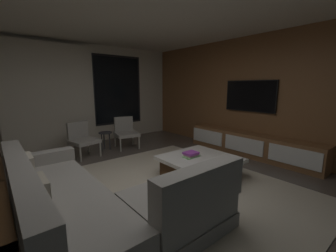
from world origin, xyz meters
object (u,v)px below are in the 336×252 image
accent_chair_near_window (126,131)px  accent_chair_by_curtain (82,137)px  coffee_table (200,167)px  mounted_tv (250,96)px  sectional_couch (92,205)px  media_console (250,145)px  side_stool (105,136)px  book_stack_on_coffee_table (191,154)px

accent_chair_near_window → accent_chair_by_curtain: bearing=-177.9°
coffee_table → mounted_tv: mounted_tv is taller
sectional_couch → coffee_table: bearing=5.7°
sectional_couch → accent_chair_near_window: sectional_couch is taller
accent_chair_by_curtain → media_console: 3.83m
coffee_table → mounted_tv: size_ratio=0.94×
sectional_couch → accent_chair_by_curtain: sectional_couch is taller
accent_chair_by_curtain → mounted_tv: bearing=-35.1°
side_stool → mounted_tv: size_ratio=0.37×
coffee_table → accent_chair_by_curtain: bearing=115.5°
accent_chair_near_window → media_console: 3.07m
side_stool → media_console: bearing=-46.6°
accent_chair_by_curtain → mounted_tv: size_ratio=0.63×
book_stack_on_coffee_table → side_stool: size_ratio=0.63×
sectional_couch → coffee_table: size_ratio=2.16×
accent_chair_by_curtain → side_stool: (0.60, 0.10, -0.06)m
media_console → coffee_table: bearing=-177.3°
book_stack_on_coffee_table → mounted_tv: size_ratio=0.23×
coffee_table → accent_chair_near_window: 2.55m
coffee_table → book_stack_on_coffee_table: book_stack_on_coffee_table is taller
accent_chair_near_window → mounted_tv: (2.02, -2.26, 0.92)m
media_console → mounted_tv: 1.13m
book_stack_on_coffee_table → accent_chair_by_curtain: bearing=114.8°
book_stack_on_coffee_table → side_stool: (-0.50, 2.47, -0.03)m
mounted_tv → accent_chair_near_window: bearing=131.9°
book_stack_on_coffee_table → accent_chair_near_window: accent_chair_near_window is taller
sectional_couch → mounted_tv: mounted_tv is taller
sectional_couch → mounted_tv: bearing=7.0°
mounted_tv → book_stack_on_coffee_table: bearing=-175.7°
coffee_table → mounted_tv: (1.96, 0.28, 1.16)m
book_stack_on_coffee_table → accent_chair_near_window: size_ratio=0.37×
sectional_couch → accent_chair_near_window: (1.90, 2.73, 0.14)m
side_stool → mounted_tv: 3.58m
book_stack_on_coffee_table → accent_chair_by_curtain: accent_chair_by_curtain is taller
accent_chair_by_curtain → side_stool: bearing=9.3°
coffee_table → accent_chair_by_curtain: (-1.19, 2.50, 0.25)m
accent_chair_near_window → mounted_tv: mounted_tv is taller
sectional_couch → accent_chair_by_curtain: (0.77, 2.69, 0.14)m
sectional_couch → side_stool: sectional_couch is taller
accent_chair_near_window → accent_chair_by_curtain: (-1.13, -0.04, 0.00)m
accent_chair_near_window → mounted_tv: bearing=-48.1°
book_stack_on_coffee_table → mounted_tv: mounted_tv is taller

